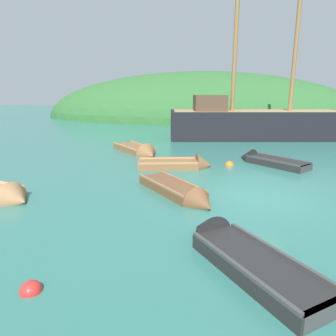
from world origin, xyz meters
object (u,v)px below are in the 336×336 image
(rowboat_outer_left, at_px, (236,255))
(rowboat_center, at_px, (180,194))
(sailing_ship, at_px, (255,128))
(rowboat_far, at_px, (139,151))
(buoy_orange, at_px, (229,165))
(buoy_red, at_px, (31,291))
(rowboat_outer_right, at_px, (266,162))
(rowboat_near_dock, at_px, (181,166))

(rowboat_outer_left, bearing_deg, rowboat_center, -12.51)
(sailing_ship, height_order, rowboat_far, sailing_ship)
(buoy_orange, bearing_deg, buoy_red, -107.34)
(rowboat_center, xyz_separation_m, buoy_red, (-1.67, -5.40, -0.09))
(rowboat_outer_right, bearing_deg, rowboat_far, 29.83)
(rowboat_outer_right, bearing_deg, buoy_red, 105.90)
(sailing_ship, distance_m, rowboat_outer_right, 8.44)
(rowboat_center, bearing_deg, buoy_orange, 118.58)
(rowboat_far, height_order, rowboat_center, rowboat_far)
(rowboat_outer_left, relative_size, rowboat_outer_right, 1.03)
(rowboat_near_dock, bearing_deg, buoy_red, -111.36)
(buoy_red, bearing_deg, rowboat_near_dock, 83.71)
(rowboat_outer_left, bearing_deg, rowboat_outer_right, -48.05)
(rowboat_outer_left, bearing_deg, buoy_red, 78.52)
(sailing_ship, height_order, rowboat_center, sailing_ship)
(sailing_ship, bearing_deg, rowboat_center, -114.93)
(rowboat_outer_left, relative_size, buoy_orange, 8.65)
(buoy_orange, bearing_deg, sailing_ship, 79.92)
(buoy_orange, relative_size, buoy_red, 1.05)
(rowboat_near_dock, bearing_deg, rowboat_center, -95.30)
(sailing_ship, bearing_deg, buoy_red, -116.24)
(rowboat_far, distance_m, rowboat_center, 7.57)
(rowboat_far, height_order, buoy_orange, rowboat_far)
(buoy_orange, bearing_deg, rowboat_outer_left, -87.90)
(buoy_red, bearing_deg, rowboat_outer_right, 65.85)
(sailing_ship, bearing_deg, buoy_orange, -112.36)
(rowboat_far, bearing_deg, rowboat_outer_left, -17.25)
(rowboat_far, xyz_separation_m, buoy_orange, (5.04, -1.94, -0.09))
(rowboat_outer_right, relative_size, rowboat_near_dock, 0.96)
(sailing_ship, bearing_deg, rowboat_outer_left, -106.60)
(sailing_ship, height_order, rowboat_outer_left, sailing_ship)
(buoy_orange, bearing_deg, rowboat_far, 158.93)
(rowboat_center, bearing_deg, rowboat_outer_left, -17.22)
(sailing_ship, relative_size, rowboat_center, 4.72)
(rowboat_center, bearing_deg, rowboat_near_dock, 145.81)
(rowboat_center, relative_size, buoy_red, 8.57)
(rowboat_outer_left, xyz_separation_m, rowboat_outer_right, (1.40, 9.04, -0.01))
(sailing_ship, distance_m, buoy_orange, 9.32)
(sailing_ship, relative_size, rowboat_far, 4.34)
(rowboat_near_dock, bearing_deg, rowboat_far, 120.20)
(rowboat_center, bearing_deg, rowboat_far, 163.98)
(rowboat_far, xyz_separation_m, buoy_red, (1.87, -12.09, -0.09))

